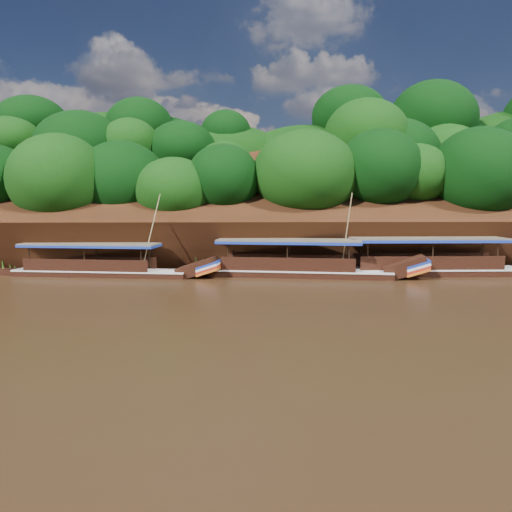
# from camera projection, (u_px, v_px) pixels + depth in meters

# --- Properties ---
(ground) EXTENTS (160.00, 160.00, 0.00)m
(ground) POSITION_uv_depth(u_px,v_px,m) (305.00, 296.00, 27.51)
(ground) COLOR black
(ground) RESTS_ON ground
(riverbank) EXTENTS (120.00, 30.06, 19.40)m
(riverbank) POSITION_uv_depth(u_px,v_px,m) (274.00, 235.00, 49.88)
(riverbank) COLOR black
(riverbank) RESTS_ON ground
(boat_0) EXTENTS (16.41, 2.94, 5.98)m
(boat_0) POSITION_uv_depth(u_px,v_px,m) (450.00, 267.00, 35.32)
(boat_0) COLOR black
(boat_0) RESTS_ON ground
(boat_1) EXTENTS (15.03, 4.73, 6.22)m
(boat_1) POSITION_uv_depth(u_px,v_px,m) (311.00, 268.00, 34.50)
(boat_1) COLOR black
(boat_1) RESTS_ON ground
(boat_2) EXTENTS (14.65, 4.08, 6.13)m
(boat_2) POSITION_uv_depth(u_px,v_px,m) (111.00, 269.00, 34.78)
(boat_2) COLOR black
(boat_2) RESTS_ON ground
(reeds) EXTENTS (47.81, 2.34, 1.95)m
(reeds) POSITION_uv_depth(u_px,v_px,m) (246.00, 260.00, 36.90)
(reeds) COLOR #296A1A
(reeds) RESTS_ON ground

